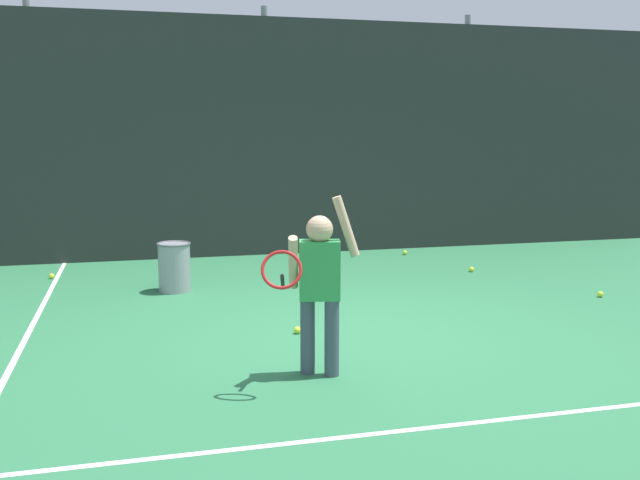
# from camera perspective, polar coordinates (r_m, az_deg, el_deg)

# --- Properties ---
(ground_plane) EXTENTS (20.00, 20.00, 0.00)m
(ground_plane) POSITION_cam_1_polar(r_m,az_deg,el_deg) (6.52, 2.69, -7.44)
(ground_plane) COLOR #2D7247
(court_line_baseline) EXTENTS (9.00, 0.05, 0.00)m
(court_line_baseline) POSITION_cam_1_polar(r_m,az_deg,el_deg) (4.66, 10.67, -14.34)
(court_line_baseline) COLOR white
(court_line_baseline) RESTS_ON ground
(court_line_sideline) EXTENTS (0.05, 9.00, 0.00)m
(court_line_sideline) POSITION_cam_1_polar(r_m,az_deg,el_deg) (7.28, -22.03, -6.34)
(court_line_sideline) COLOR white
(court_line_sideline) RESTS_ON ground
(back_fence_windscreen) EXTENTS (12.97, 0.08, 3.42)m
(back_fence_windscreen) POSITION_cam_1_polar(r_m,az_deg,el_deg) (10.47, -4.33, 8.13)
(back_fence_windscreen) COLOR #282D2B
(back_fence_windscreen) RESTS_ON ground
(fence_post_1) EXTENTS (0.09, 0.09, 3.57)m
(fence_post_1) POSITION_cam_1_polar(r_m,az_deg,el_deg) (10.44, -21.92, 7.94)
(fence_post_1) COLOR slate
(fence_post_1) RESTS_ON ground
(fence_post_2) EXTENTS (0.09, 0.09, 3.57)m
(fence_post_2) POSITION_cam_1_polar(r_m,az_deg,el_deg) (10.53, -4.39, 8.54)
(fence_post_2) COLOR slate
(fence_post_2) RESTS_ON ground
(fence_post_3) EXTENTS (0.09, 0.09, 3.57)m
(fence_post_3) POSITION_cam_1_polar(r_m,az_deg,el_deg) (11.52, 11.48, 8.41)
(fence_post_3) COLOR slate
(fence_post_3) RESTS_ON ground
(fence_post_4) EXTENTS (0.09, 0.09, 3.57)m
(fence_post_4) POSITION_cam_1_polar(r_m,az_deg,el_deg) (13.22, 24.04, 7.85)
(fence_post_4) COLOR slate
(fence_post_4) RESTS_ON ground
(tennis_player) EXTENTS (0.81, 0.57, 1.35)m
(tennis_player) POSITION_cam_1_polar(r_m,az_deg,el_deg) (5.25, -0.15, -3.24)
(tennis_player) COLOR #3F4C59
(tennis_player) RESTS_ON ground
(ball_hopper) EXTENTS (0.38, 0.38, 0.56)m
(ball_hopper) POSITION_cam_1_polar(r_m,az_deg,el_deg) (8.28, -11.58, -2.08)
(ball_hopper) COLOR gray
(ball_hopper) RESTS_ON ground
(tennis_ball_0) EXTENTS (0.07, 0.07, 0.07)m
(tennis_ball_0) POSITION_cam_1_polar(r_m,az_deg,el_deg) (8.46, 21.53, -4.05)
(tennis_ball_0) COLOR #CCE033
(tennis_ball_0) RESTS_ON ground
(tennis_ball_1) EXTENTS (0.07, 0.07, 0.07)m
(tennis_ball_1) POSITION_cam_1_polar(r_m,az_deg,el_deg) (10.59, 6.81, -1.01)
(tennis_ball_1) COLOR #CCE033
(tennis_ball_1) RESTS_ON ground
(tennis_ball_2) EXTENTS (0.07, 0.07, 0.07)m
(tennis_ball_2) POSITION_cam_1_polar(r_m,az_deg,el_deg) (9.47, 12.03, -2.31)
(tennis_ball_2) COLOR #CCE033
(tennis_ball_2) RESTS_ON ground
(tennis_ball_3) EXTENTS (0.07, 0.07, 0.07)m
(tennis_ball_3) POSITION_cam_1_polar(r_m,az_deg,el_deg) (6.49, -1.81, -7.22)
(tennis_ball_3) COLOR #CCE033
(tennis_ball_3) RESTS_ON ground
(tennis_ball_4) EXTENTS (0.07, 0.07, 0.07)m
(tennis_ball_4) POSITION_cam_1_polar(r_m,az_deg,el_deg) (9.44, -20.68, -2.72)
(tennis_ball_4) COLOR #CCE033
(tennis_ball_4) RESTS_ON ground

